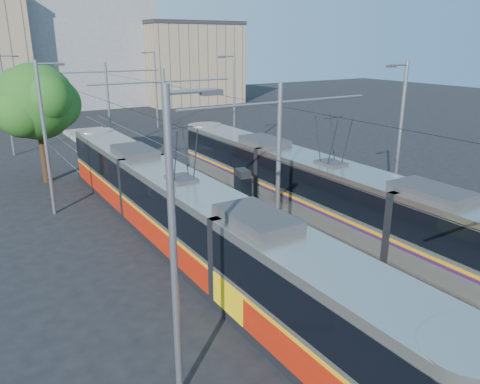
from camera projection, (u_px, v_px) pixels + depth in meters
ground at (429, 341)px, 14.47m from camera, size 160.00×160.00×0.00m
platform at (188, 193)px, 28.17m from camera, size 4.00×50.00×0.30m
tactile_strip_left at (166, 194)px, 27.39m from camera, size 0.70×50.00×0.01m
tactile_strip_right at (209, 187)px, 28.85m from camera, size 0.70×50.00×0.01m
rails at (188, 195)px, 28.21m from camera, size 8.71×70.00×0.03m
tram_left at (183, 215)px, 20.20m from camera, size 2.43×28.56×5.50m
tram_right at (329, 192)px, 22.70m from camera, size 2.43×27.92×5.50m
catenary at (209, 128)px, 24.53m from camera, size 9.20×70.00×7.00m
street_lamps at (159, 117)px, 30.17m from camera, size 15.18×38.22×8.00m
shelter at (243, 189)px, 24.59m from camera, size 0.77×1.09×2.21m
tree at (42, 102)px, 29.63m from camera, size 5.26×4.86×7.64m
building_centre at (81, 50)px, 66.86m from camera, size 18.36×14.28×15.45m
building_right at (188, 63)px, 69.62m from camera, size 14.28×10.20×11.67m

